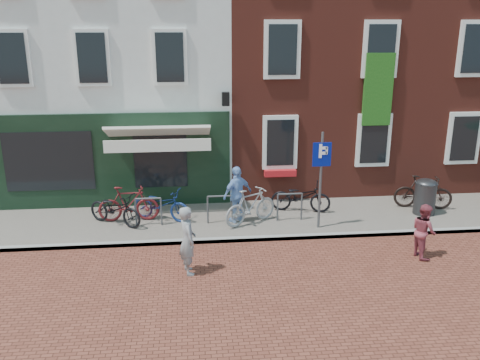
{
  "coord_description": "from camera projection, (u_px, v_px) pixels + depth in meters",
  "views": [
    {
      "loc": [
        -2.31,
        -12.33,
        5.54
      ],
      "look_at": [
        -0.96,
        0.92,
        1.45
      ],
      "focal_mm": 38.17,
      "sensor_mm": 36.0,
      "label": 1
    }
  ],
  "objects": [
    {
      "name": "building_brick_right",
      "position": [
        456.0,
        38.0,
        19.54
      ],
      "size": [
        6.0,
        8.0,
        10.0
      ],
      "primitive_type": "cube",
      "color": "maroon",
      "rests_on": "ground"
    },
    {
      "name": "bicycle_0",
      "position": [
        115.0,
        209.0,
        14.29
      ],
      "size": [
        1.82,
        1.5,
        0.93
      ],
      "primitive_type": "imported",
      "rotation": [
        0.0,
        0.0,
        0.99
      ],
      "color": "black",
      "rests_on": "sidewalk"
    },
    {
      "name": "ground",
      "position": [
        279.0,
        241.0,
        13.58
      ],
      "size": [
        80.0,
        80.0,
        0.0
      ],
      "primitive_type": "plane",
      "color": "brown"
    },
    {
      "name": "litter_bin",
      "position": [
        425.0,
        195.0,
        15.08
      ],
      "size": [
        0.63,
        0.63,
        1.15
      ],
      "color": "#323134",
      "rests_on": "sidewalk"
    },
    {
      "name": "bicycle_1",
      "position": [
        129.0,
        204.0,
        14.53
      ],
      "size": [
        1.73,
        0.51,
        1.04
      ],
      "primitive_type": "imported",
      "rotation": [
        0.0,
        0.0,
        1.58
      ],
      "color": "maroon",
      "rests_on": "sidewalk"
    },
    {
      "name": "bicycle_3",
      "position": [
        251.0,
        206.0,
        14.35
      ],
      "size": [
        1.73,
        1.3,
        1.04
      ],
      "primitive_type": "imported",
      "rotation": [
        0.0,
        0.0,
        2.11
      ],
      "color": "gray",
      "rests_on": "sidewalk"
    },
    {
      "name": "bicycle_5",
      "position": [
        423.0,
        192.0,
        15.54
      ],
      "size": [
        1.79,
        0.94,
        1.04
      ],
      "primitive_type": "imported",
      "rotation": [
        0.0,
        0.0,
        1.29
      ],
      "color": "black",
      "rests_on": "sidewalk"
    },
    {
      "name": "sidewalk",
      "position": [
        304.0,
        217.0,
        15.09
      ],
      "size": [
        24.0,
        3.0,
        0.1
      ],
      "primitive_type": "cube",
      "color": "slate",
      "rests_on": "ground"
    },
    {
      "name": "cafe_person",
      "position": [
        237.0,
        194.0,
        14.41
      ],
      "size": [
        1.02,
        0.84,
        1.63
      ],
      "primitive_type": "imported",
      "rotation": [
        0.0,
        0.0,
        3.7
      ],
      "color": "#7FA8E5",
      "rests_on": "sidewalk"
    },
    {
      "name": "building_stucco",
      "position": [
        112.0,
        54.0,
        18.43
      ],
      "size": [
        8.0,
        8.0,
        9.0
      ],
      "primitive_type": "cube",
      "color": "silver",
      "rests_on": "ground"
    },
    {
      "name": "bicycle_4",
      "position": [
        301.0,
        197.0,
        15.3
      ],
      "size": [
        1.88,
        1.06,
        0.93
      ],
      "primitive_type": "imported",
      "rotation": [
        0.0,
        0.0,
        1.31
      ],
      "color": "black",
      "rests_on": "sidewalk"
    },
    {
      "name": "parking_sign",
      "position": [
        321.0,
        168.0,
        13.71
      ],
      "size": [
        0.5,
        0.08,
        2.71
      ],
      "color": "#4C4C4F",
      "rests_on": "sidewalk"
    },
    {
      "name": "woman",
      "position": [
        188.0,
        240.0,
        11.62
      ],
      "size": [
        0.52,
        0.67,
        1.62
      ],
      "primitive_type": "imported",
      "rotation": [
        0.0,
        0.0,
        1.81
      ],
      "color": "gray",
      "rests_on": "ground"
    },
    {
      "name": "building_brick_mid",
      "position": [
        303.0,
        39.0,
        18.96
      ],
      "size": [
        6.0,
        8.0,
        10.0
      ],
      "primitive_type": "cube",
      "color": "maroon",
      "rests_on": "ground"
    },
    {
      "name": "boy",
      "position": [
        424.0,
        231.0,
        12.47
      ],
      "size": [
        0.58,
        0.71,
        1.37
      ],
      "primitive_type": "imported",
      "rotation": [
        0.0,
        0.0,
        1.67
      ],
      "color": "#933B47",
      "rests_on": "ground"
    },
    {
      "name": "bicycle_2",
      "position": [
        161.0,
        204.0,
        14.64
      ],
      "size": [
        1.87,
        1.31,
        0.93
      ],
      "primitive_type": "imported",
      "rotation": [
        0.0,
        0.0,
        1.14
      ],
      "color": "navy",
      "rests_on": "sidewalk"
    }
  ]
}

